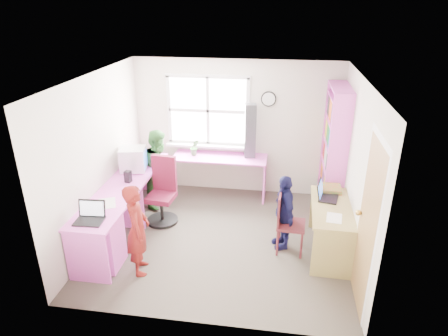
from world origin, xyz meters
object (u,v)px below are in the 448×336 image
right_desk (332,219)px  bookshelf (333,154)px  cd_tower (250,131)px  crt_monitor (133,159)px  laptop_right (325,194)px  wooden_chair (286,220)px  person_red (138,230)px  l_desk (129,215)px  laptop_left (90,216)px  person_navy (284,212)px  person_green (160,168)px  potted_plant (195,147)px  swivel_chair (163,194)px

right_desk → bookshelf: 1.35m
right_desk → cd_tower: size_ratio=1.34×
crt_monitor → laptop_right: crt_monitor is taller
wooden_chair → person_red: person_red is taller
cd_tower → person_red: cd_tower is taller
l_desk → laptop_left: laptop_left is taller
right_desk → cd_tower: bearing=130.9°
person_navy → right_desk: bearing=69.7°
laptop_left → person_green: 1.93m
l_desk → cd_tower: 2.51m
bookshelf → laptop_left: bearing=-146.1°
l_desk → potted_plant: size_ratio=10.10×
swivel_chair → crt_monitor: (-0.52, 0.20, 0.49)m
person_navy → l_desk: bearing=-100.5°
l_desk → person_red: bearing=-58.9°
cd_tower → wooden_chair: bearing=-77.9°
cd_tower → person_navy: (0.63, -1.55, -0.67)m
wooden_chair → person_navy: 0.13m
right_desk → wooden_chair: size_ratio=1.43×
wooden_chair → potted_plant: bearing=140.2°
swivel_chair → potted_plant: size_ratio=3.65×
cd_tower → person_green: size_ratio=0.70×
person_red → bookshelf: bearing=-68.1°
l_desk → laptop_left: (-0.22, -0.66, 0.35)m
person_red → person_green: (-0.26, 1.84, 0.05)m
person_navy → bookshelf: bearing=131.4°
laptop_left → person_navy: (2.42, 0.91, -0.25)m
crt_monitor → cd_tower: cd_tower is taller
l_desk → swivel_chair: bearing=67.1°
l_desk → swivel_chair: 0.76m
laptop_right → person_red: person_red is taller
person_navy → crt_monitor: bearing=-122.1°
wooden_chair → person_red: bearing=-154.3°
bookshelf → laptop_right: size_ratio=5.26×
swivel_chair → laptop_left: bearing=-105.2°
swivel_chair → potted_plant: 1.15m
right_desk → wooden_chair: bearing=-172.4°
l_desk → potted_plant: 1.87m
crt_monitor → person_red: 1.65m
right_desk → bookshelf: (0.10, 1.26, 0.48)m
bookshelf → wooden_chair: (-0.71, -1.33, -0.52)m
crt_monitor → l_desk: bearing=-87.0°
swivel_chair → laptop_left: (-0.51, -1.37, 0.35)m
wooden_chair → person_red: size_ratio=0.71×
potted_plant → person_red: size_ratio=0.24×
potted_plant → person_navy: size_ratio=0.26×
person_green → l_desk: bearing=-178.3°
right_desk → person_red: bearing=-160.2°
swivel_chair → wooden_chair: swivel_chair is taller
bookshelf → potted_plant: size_ratio=7.19×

